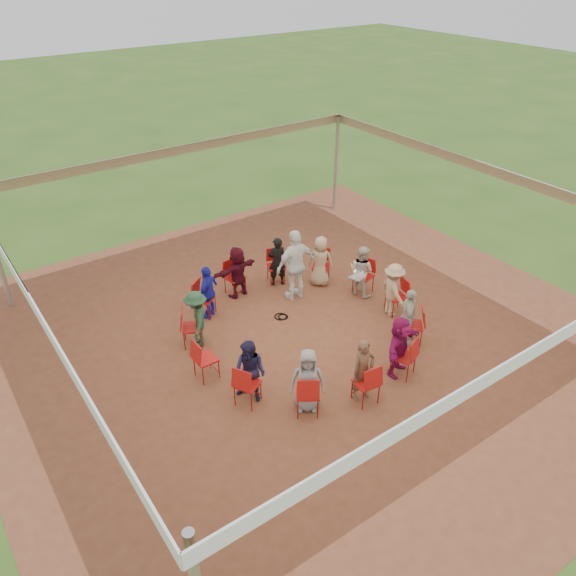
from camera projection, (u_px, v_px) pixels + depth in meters
ground at (302, 335)px, 12.48m from camera, size 80.00×80.00×0.00m
dirt_patch at (302, 335)px, 12.48m from camera, size 13.00×13.00×0.00m
tent at (304, 240)px, 11.24m from camera, size 10.33×10.33×3.00m
chair_0 at (363, 276)px, 13.79m from camera, size 0.53×0.52×0.90m
chair_1 at (321, 266)px, 14.22m from camera, size 0.61×0.61×0.90m
chair_2 at (276, 267)px, 14.21m from camera, size 0.55×0.56×0.90m
chair_3 at (235, 278)px, 13.74m from camera, size 0.47×0.49×0.90m
chair_4 at (204, 299)px, 12.93m from camera, size 0.60×0.60×0.90m
chair_5 at (192, 328)px, 11.96m from camera, size 0.58×0.57×0.90m
chair_6 at (206, 359)px, 11.06m from camera, size 0.44×0.42×0.90m
chair_7 at (247, 384)px, 10.44m from camera, size 0.59×0.58×0.90m
chair_8 at (308, 393)px, 10.22m from camera, size 0.59×0.60×0.90m
chair_9 at (366, 383)px, 10.47m from camera, size 0.47×0.48×0.90m
chair_10 at (404, 357)px, 11.13m from camera, size 0.55×0.56×0.90m
chair_11 at (413, 325)px, 12.04m from camera, size 0.61×0.61×0.90m
chair_12 at (397, 297)px, 13.00m from camera, size 0.53×0.51×0.90m
person_seated_0 at (361, 271)px, 13.60m from camera, size 0.51×0.71×1.31m
person_seated_1 at (320, 261)px, 14.01m from camera, size 0.70×0.72×1.31m
person_seated_2 at (277, 261)px, 13.99m from camera, size 0.56×0.46×1.31m
person_seated_3 at (238, 272)px, 13.55m from camera, size 1.27×0.61×1.31m
person_seated_4 at (208, 292)px, 12.78m from camera, size 0.86×0.77×1.31m
person_seated_5 at (197, 319)px, 11.87m from camera, size 0.76×0.95×1.31m
person_seated_6 at (250, 372)px, 10.41m from camera, size 0.63×0.74×1.31m
person_seated_7 at (307, 380)px, 10.21m from camera, size 0.73×0.66×1.31m
person_seated_8 at (363, 370)px, 10.45m from camera, size 0.51×0.37×1.31m
person_seated_9 at (399, 346)px, 11.07m from camera, size 1.30×0.87×1.31m
person_seated_10 at (408, 317)px, 11.94m from camera, size 0.80×0.84×1.31m
person_seated_11 at (393, 290)px, 12.85m from camera, size 0.61×0.92×1.31m
standing_person at (296, 265)px, 13.35m from camera, size 1.07×0.56×1.80m
cable_coil at (282, 317)px, 13.07m from camera, size 0.35×0.35×0.03m
laptop at (357, 275)px, 13.52m from camera, size 0.32×0.37×0.22m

